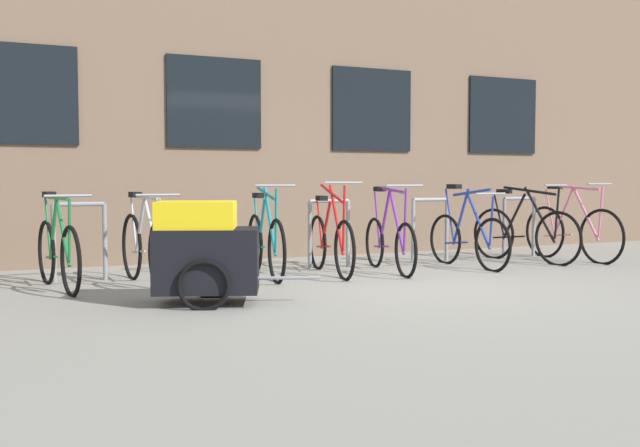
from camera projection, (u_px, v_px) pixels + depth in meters
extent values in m
plane|color=gray|center=(417.00, 287.00, 7.52)|extent=(42.00, 42.00, 0.00)
cube|color=#7A604C|center=(232.00, 47.00, 12.90)|extent=(28.00, 5.91, 6.91)
cube|color=black|center=(22.00, 94.00, 8.78)|extent=(1.30, 0.04, 1.21)
cube|color=black|center=(215.00, 103.00, 9.78)|extent=(1.30, 0.04, 1.21)
cube|color=black|center=(372.00, 110.00, 10.78)|extent=(1.30, 0.04, 1.21)
cube|color=black|center=(503.00, 116.00, 11.77)|extent=(1.30, 0.04, 1.21)
cylinder|color=gray|center=(54.00, 244.00, 7.82)|extent=(0.05, 0.05, 0.84)
cylinder|color=gray|center=(105.00, 242.00, 8.04)|extent=(0.05, 0.05, 0.84)
cylinder|color=gray|center=(79.00, 204.00, 7.90)|extent=(0.53, 0.05, 0.05)
cylinder|color=gray|center=(191.00, 239.00, 8.44)|extent=(0.05, 0.05, 0.84)
cylinder|color=gray|center=(235.00, 237.00, 8.66)|extent=(0.05, 0.05, 0.84)
cylinder|color=gray|center=(213.00, 202.00, 8.53)|extent=(0.53, 0.05, 0.05)
cylinder|color=gray|center=(310.00, 235.00, 9.06)|extent=(0.05, 0.05, 0.84)
cylinder|color=gray|center=(348.00, 234.00, 9.28)|extent=(0.05, 0.05, 0.84)
cylinder|color=gray|center=(329.00, 201.00, 9.15)|extent=(0.53, 0.05, 0.05)
cylinder|color=gray|center=(413.00, 231.00, 9.69)|extent=(0.05, 0.05, 0.84)
cylinder|color=gray|center=(447.00, 230.00, 9.91)|extent=(0.05, 0.05, 0.84)
cylinder|color=gray|center=(430.00, 200.00, 9.77)|extent=(0.53, 0.05, 0.05)
cylinder|color=gray|center=(504.00, 228.00, 10.31)|extent=(0.05, 0.05, 0.84)
cylinder|color=gray|center=(534.00, 227.00, 10.53)|extent=(0.05, 0.05, 0.84)
cylinder|color=gray|center=(519.00, 198.00, 10.39)|extent=(0.53, 0.05, 0.05)
torus|color=black|center=(493.00, 234.00, 10.28)|extent=(0.18, 0.72, 0.72)
torus|color=black|center=(558.00, 239.00, 9.42)|extent=(0.18, 0.72, 0.72)
cylinder|color=black|center=(540.00, 214.00, 9.64)|extent=(0.14, 0.51, 0.73)
cylinder|color=black|center=(514.00, 216.00, 9.98)|extent=(0.11, 0.39, 0.64)
cylinder|color=black|center=(529.00, 191.00, 9.76)|extent=(0.20, 0.84, 0.12)
cylinder|color=black|center=(509.00, 237.00, 10.07)|extent=(0.13, 0.53, 0.08)
cylinder|color=black|center=(499.00, 214.00, 10.19)|extent=(0.06, 0.20, 0.58)
cylinder|color=black|center=(557.00, 213.00, 9.42)|extent=(0.04, 0.08, 0.66)
cube|color=black|center=(504.00, 191.00, 10.10)|extent=(0.14, 0.22, 0.06)
cylinder|color=gray|center=(556.00, 185.00, 9.42)|extent=(0.44, 0.11, 0.03)
torus|color=black|center=(132.00, 247.00, 8.13)|extent=(0.10, 0.75, 0.75)
torus|color=black|center=(160.00, 256.00, 7.19)|extent=(0.10, 0.75, 0.75)
cylinder|color=#B7B7BC|center=(151.00, 228.00, 7.43)|extent=(0.08, 0.52, 0.64)
cylinder|color=#B7B7BC|center=(140.00, 226.00, 7.80)|extent=(0.07, 0.39, 0.63)
cylinder|color=#B7B7BC|center=(146.00, 198.00, 7.57)|extent=(0.10, 0.85, 0.05)
cylinder|color=#B7B7BC|center=(138.00, 252.00, 7.89)|extent=(0.07, 0.54, 0.08)
cylinder|color=#B7B7BC|center=(133.00, 223.00, 8.03)|extent=(0.04, 0.20, 0.56)
cylinder|color=#B7B7BC|center=(159.00, 227.00, 7.19)|extent=(0.03, 0.08, 0.57)
cube|color=black|center=(135.00, 195.00, 7.93)|extent=(0.12, 0.21, 0.06)
cylinder|color=gray|center=(158.00, 195.00, 7.19)|extent=(0.44, 0.06, 0.03)
torus|color=black|center=(445.00, 240.00, 9.65)|extent=(0.06, 0.67, 0.67)
torus|color=black|center=(493.00, 245.00, 8.80)|extent=(0.06, 0.67, 0.67)
cylinder|color=#233893|center=(479.00, 222.00, 9.02)|extent=(0.05, 0.46, 0.66)
cylinder|color=#233893|center=(461.00, 217.00, 9.34)|extent=(0.05, 0.33, 0.73)
cylinder|color=#233893|center=(472.00, 192.00, 9.13)|extent=(0.06, 0.73, 0.12)
cylinder|color=#233893|center=(456.00, 243.00, 9.44)|extent=(0.04, 0.48, 0.07)
cylinder|color=#233893|center=(450.00, 214.00, 9.55)|extent=(0.03, 0.20, 0.68)
cylinder|color=#233893|center=(492.00, 221.00, 8.80)|extent=(0.03, 0.08, 0.59)
cube|color=black|center=(454.00, 186.00, 9.45)|extent=(0.11, 0.20, 0.06)
cylinder|color=gray|center=(491.00, 194.00, 8.80)|extent=(0.44, 0.04, 0.03)
torus|color=black|center=(255.00, 243.00, 8.84)|extent=(0.13, 0.71, 0.71)
torus|color=black|center=(277.00, 252.00, 7.82)|extent=(0.13, 0.71, 0.71)
cylinder|color=teal|center=(270.00, 221.00, 8.08)|extent=(0.10, 0.51, 0.75)
cylinder|color=teal|center=(262.00, 224.00, 8.48)|extent=(0.08, 0.39, 0.62)
cylinder|color=teal|center=(266.00, 193.00, 8.23)|extent=(0.14, 0.84, 0.16)
cylinder|color=teal|center=(260.00, 247.00, 8.59)|extent=(0.09, 0.54, 0.07)
cylinder|color=teal|center=(257.00, 221.00, 8.74)|extent=(0.05, 0.20, 0.56)
cylinder|color=teal|center=(276.00, 220.00, 7.82)|extent=(0.04, 0.08, 0.68)
cube|color=black|center=(258.00, 195.00, 8.63)|extent=(0.12, 0.21, 0.06)
cylinder|color=gray|center=(275.00, 186.00, 7.83)|extent=(0.44, 0.08, 0.03)
torus|color=black|center=(46.00, 253.00, 7.78)|extent=(0.14, 0.69, 0.69)
torus|color=black|center=(71.00, 262.00, 6.93)|extent=(0.14, 0.69, 0.69)
cylinder|color=#1E7238|center=(63.00, 231.00, 7.15)|extent=(0.10, 0.49, 0.66)
cylinder|color=#1E7238|center=(53.00, 229.00, 7.48)|extent=(0.09, 0.36, 0.66)
cylinder|color=#1E7238|center=(58.00, 198.00, 7.26)|extent=(0.15, 0.78, 0.04)
cylinder|color=#1E7238|center=(52.00, 257.00, 7.57)|extent=(0.10, 0.51, 0.07)
cylinder|color=#1E7238|center=(48.00, 225.00, 7.69)|extent=(0.05, 0.20, 0.60)
cylinder|color=#1E7238|center=(69.00, 230.00, 6.93)|extent=(0.04, 0.08, 0.60)
cube|color=black|center=(49.00, 194.00, 7.59)|extent=(0.13, 0.21, 0.06)
cylinder|color=gray|center=(68.00, 196.00, 6.93)|extent=(0.44, 0.09, 0.03)
torus|color=black|center=(318.00, 243.00, 9.07)|extent=(0.14, 0.68, 0.69)
torus|color=black|center=(345.00, 251.00, 8.05)|extent=(0.14, 0.68, 0.69)
cylinder|color=red|center=(337.00, 219.00, 8.31)|extent=(0.11, 0.51, 0.79)
cylinder|color=red|center=(326.00, 225.00, 8.72)|extent=(0.09, 0.38, 0.60)
cylinder|color=red|center=(332.00, 193.00, 8.46)|extent=(0.15, 0.84, 0.22)
cylinder|color=red|center=(324.00, 246.00, 8.82)|extent=(0.10, 0.53, 0.07)
cylinder|color=red|center=(320.00, 222.00, 8.97)|extent=(0.05, 0.20, 0.54)
cylinder|color=red|center=(344.00, 218.00, 8.06)|extent=(0.04, 0.08, 0.72)
cube|color=black|center=(322.00, 198.00, 8.87)|extent=(0.13, 0.21, 0.06)
cylinder|color=gray|center=(343.00, 183.00, 8.06)|extent=(0.44, 0.09, 0.03)
torus|color=black|center=(375.00, 243.00, 9.29)|extent=(0.15, 0.64, 0.65)
torus|color=black|center=(406.00, 251.00, 8.26)|extent=(0.15, 0.64, 0.65)
cylinder|color=#722D99|center=(397.00, 220.00, 8.52)|extent=(0.12, 0.51, 0.77)
cylinder|color=#722D99|center=(384.00, 220.00, 8.93)|extent=(0.10, 0.39, 0.72)
cylinder|color=#722D99|center=(391.00, 190.00, 8.67)|extent=(0.18, 0.84, 0.08)
cylinder|color=#722D99|center=(382.00, 246.00, 9.03)|extent=(0.11, 0.53, 0.07)
cylinder|color=#722D99|center=(377.00, 217.00, 9.18)|extent=(0.06, 0.20, 0.66)
cylinder|color=#722D99|center=(405.00, 219.00, 8.26)|extent=(0.04, 0.08, 0.71)
cube|color=black|center=(380.00, 189.00, 9.08)|extent=(0.13, 0.21, 0.06)
cylinder|color=gray|center=(405.00, 186.00, 8.26)|extent=(0.44, 0.10, 0.03)
torus|color=black|center=(545.00, 232.00, 10.48)|extent=(0.08, 0.75, 0.75)
torus|color=black|center=(602.00, 237.00, 9.58)|extent=(0.08, 0.75, 0.75)
cylinder|color=pink|center=(585.00, 213.00, 9.81)|extent=(0.06, 0.49, 0.74)
cylinder|color=pink|center=(563.00, 213.00, 10.16)|extent=(0.05, 0.36, 0.69)
cylinder|color=pink|center=(577.00, 188.00, 9.93)|extent=(0.08, 0.79, 0.08)
cylinder|color=pink|center=(558.00, 235.00, 10.25)|extent=(0.05, 0.51, 0.08)
cylinder|color=pink|center=(550.00, 211.00, 10.38)|extent=(0.03, 0.20, 0.63)
cylinder|color=pink|center=(601.00, 212.00, 9.58)|extent=(0.03, 0.08, 0.67)
cube|color=black|center=(555.00, 187.00, 10.28)|extent=(0.11, 0.20, 0.06)
cylinder|color=gray|center=(600.00, 184.00, 9.58)|extent=(0.44, 0.05, 0.03)
cube|color=black|center=(207.00, 260.00, 6.48)|extent=(1.06, 0.89, 0.56)
cube|color=yellow|center=(197.00, 215.00, 6.45)|extent=(0.84, 0.78, 0.24)
torus|color=black|center=(211.00, 276.00, 6.82)|extent=(0.43, 0.20, 0.45)
torus|color=black|center=(204.00, 286.00, 6.16)|extent=(0.43, 0.20, 0.45)
cylinder|color=gray|center=(289.00, 278.00, 6.53)|extent=(0.52, 0.23, 0.03)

